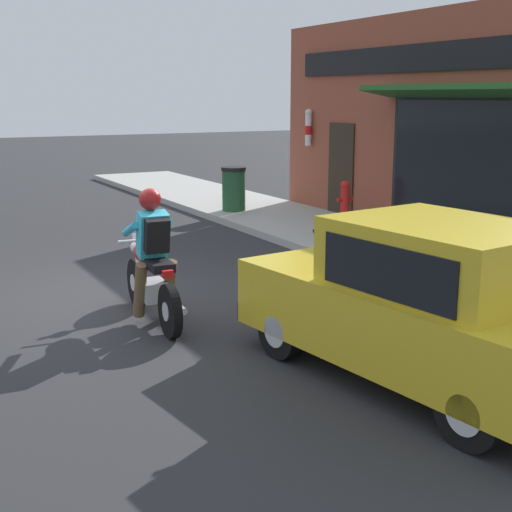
{
  "coord_description": "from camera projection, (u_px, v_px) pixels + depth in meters",
  "views": [
    {
      "loc": [
        -2.76,
        -9.03,
        2.67
      ],
      "look_at": [
        0.88,
        -2.32,
        0.95
      ],
      "focal_mm": 50.0,
      "sensor_mm": 36.0,
      "label": 1
    }
  ],
  "objects": [
    {
      "name": "storefront_building",
      "position": [
        439.0,
        127.0,
        13.08
      ],
      "size": [
        1.25,
        9.7,
        4.2
      ],
      "color": "brown",
      "rests_on": "ground"
    },
    {
      "name": "sidewalk_curb",
      "position": [
        309.0,
        226.0,
        14.5
      ],
      "size": [
        2.6,
        22.0,
        0.14
      ],
      "primitive_type": "cube",
      "color": "#ADAAA3",
      "rests_on": "ground"
    },
    {
      "name": "ground_plane",
      "position": [
        117.0,
        298.0,
        9.62
      ],
      "size": [
        80.0,
        80.0,
        0.0
      ],
      "primitive_type": "plane",
      "color": "#2B2B2D"
    },
    {
      "name": "fire_hydrant",
      "position": [
        345.0,
        203.0,
        14.29
      ],
      "size": [
        0.36,
        0.24,
        0.88
      ],
      "color": "red",
      "rests_on": "sidewalk_curb"
    },
    {
      "name": "traffic_cone",
      "position": [
        410.0,
        248.0,
        10.72
      ],
      "size": [
        0.36,
        0.36,
        0.6
      ],
      "color": "black",
      "rests_on": "sidewalk_curb"
    },
    {
      "name": "motorcycle_with_rider",
      "position": [
        152.0,
        267.0,
        8.51
      ],
      "size": [
        0.58,
        2.02,
        1.62
      ],
      "color": "black",
      "rests_on": "ground"
    },
    {
      "name": "trash_bin",
      "position": [
        234.0,
        189.0,
        15.98
      ],
      "size": [
        0.56,
        0.56,
        0.98
      ],
      "color": "#23512D",
      "rests_on": "sidewalk_curb"
    },
    {
      "name": "car_hatchback",
      "position": [
        425.0,
        304.0,
        6.66
      ],
      "size": [
        2.07,
        3.94,
        1.57
      ],
      "color": "black",
      "rests_on": "ground"
    }
  ]
}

